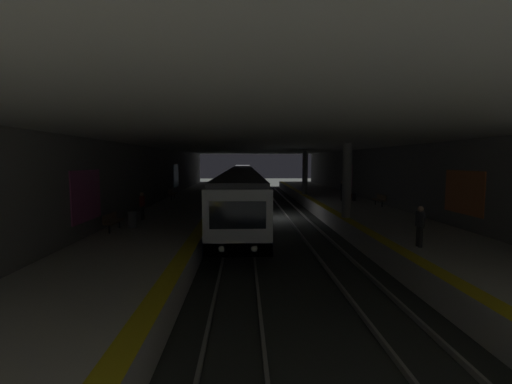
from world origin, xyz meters
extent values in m
plane|color=#2D302D|center=(0.00, 0.00, 0.00)|extent=(120.00, 120.00, 0.00)
cube|color=gray|center=(0.00, -2.92, 0.08)|extent=(60.00, 0.09, 0.16)
cube|color=gray|center=(0.00, -1.48, 0.08)|extent=(60.00, 0.09, 0.16)
cube|color=gray|center=(0.00, 1.48, 0.08)|extent=(60.00, 0.09, 0.16)
cube|color=gray|center=(0.00, 2.92, 0.08)|extent=(60.00, 0.09, 0.16)
cube|color=beige|center=(0.00, -6.55, 0.53)|extent=(60.00, 5.30, 1.05)
cube|color=yellow|center=(0.00, -4.20, 1.05)|extent=(60.00, 0.60, 0.01)
cube|color=beige|center=(0.00, 6.55, 0.53)|extent=(60.00, 5.30, 1.05)
cube|color=yellow|center=(0.00, 4.20, 1.05)|extent=(60.00, 0.60, 0.01)
cube|color=slate|center=(0.00, -9.45, 2.80)|extent=(60.00, 0.50, 5.60)
cube|color=orange|center=(-10.06, -9.17, 2.95)|extent=(3.07, 0.06, 2.21)
cube|color=#BF4C8C|center=(9.71, -9.17, 2.95)|extent=(3.30, 0.06, 2.34)
cube|color=slate|center=(0.00, 9.45, 2.80)|extent=(60.00, 0.50, 5.60)
cube|color=#BF4C8C|center=(-11.09, 9.17, 2.95)|extent=(2.88, 0.06, 2.34)
cube|color=#338CCC|center=(9.84, 9.17, 2.95)|extent=(2.47, 0.06, 2.38)
cube|color=beige|center=(0.00, 0.00, 5.80)|extent=(60.00, 19.40, 0.40)
cylinder|color=gray|center=(-6.19, -4.35, 3.33)|extent=(0.56, 0.56, 4.55)
cylinder|color=gray|center=(8.39, -4.35, 3.33)|extent=(0.56, 0.56, 4.55)
cube|color=silver|center=(-4.65, 2.20, 2.06)|extent=(17.86, 2.80, 2.70)
cube|color=navy|center=(-4.65, 2.20, 0.99)|extent=(17.86, 2.82, 0.56)
cube|color=black|center=(-4.65, 2.20, 2.41)|extent=(16.44, 2.83, 0.90)
cube|color=#47474C|center=(-4.65, 2.20, 3.53)|extent=(17.51, 2.58, 0.24)
cube|color=black|center=(-9.57, 2.20, 0.54)|extent=(2.20, 1.64, 0.76)
cube|color=black|center=(0.26, 2.20, 0.54)|extent=(2.20, 1.64, 0.76)
cube|color=black|center=(-13.61, 2.20, 2.41)|extent=(0.04, 2.24, 1.10)
cylinder|color=silver|center=(-13.61, 1.55, 1.06)|extent=(0.04, 0.24, 0.24)
cylinder|color=silver|center=(-13.61, 2.85, 1.06)|extent=(0.04, 0.24, 0.24)
cube|color=silver|center=(13.81, 2.20, 2.06)|extent=(17.86, 2.80, 2.70)
cube|color=navy|center=(13.81, 2.20, 0.99)|extent=(17.86, 2.82, 0.56)
cube|color=black|center=(13.81, 2.20, 2.41)|extent=(16.44, 2.83, 0.90)
cube|color=#47474C|center=(13.81, 2.20, 3.53)|extent=(17.51, 2.58, 0.24)
cube|color=black|center=(8.90, 2.20, 0.54)|extent=(2.20, 1.64, 0.76)
cube|color=black|center=(18.72, 2.20, 0.54)|extent=(2.20, 1.64, 0.76)
cube|color=silver|center=(32.28, 2.20, 2.06)|extent=(17.86, 2.80, 2.70)
cube|color=navy|center=(32.28, 2.20, 0.99)|extent=(17.86, 2.82, 0.56)
cube|color=black|center=(32.28, 2.20, 2.41)|extent=(16.44, 2.83, 0.90)
cube|color=#47474C|center=(32.28, 2.20, 3.53)|extent=(17.51, 2.58, 0.24)
cube|color=black|center=(27.36, 2.20, 0.54)|extent=(2.20, 1.64, 0.76)
cube|color=black|center=(37.19, 2.20, 0.54)|extent=(2.20, 1.64, 0.76)
cylinder|color=#262628|center=(-1.62, -8.45, 1.26)|extent=(0.08, 0.08, 0.42)
cylinder|color=#262628|center=(-0.26, -8.45, 1.26)|extent=(0.08, 0.08, 0.42)
cube|color=olive|center=(-0.94, -8.45, 1.51)|extent=(1.70, 0.44, 0.08)
cube|color=olive|center=(-0.94, -8.67, 1.71)|extent=(1.70, 0.06, 0.40)
cylinder|color=#262628|center=(7.12, -8.45, 1.26)|extent=(0.08, 0.08, 0.42)
cylinder|color=#262628|center=(8.48, -8.45, 1.26)|extent=(0.08, 0.08, 0.42)
cube|color=olive|center=(7.80, -8.45, 1.51)|extent=(1.70, 0.44, 0.08)
cube|color=olive|center=(7.80, -8.67, 1.71)|extent=(1.70, 0.06, 0.40)
cylinder|color=#262628|center=(-10.45, 8.45, 1.26)|extent=(0.08, 0.08, 0.42)
cylinder|color=#262628|center=(-9.09, 8.45, 1.26)|extent=(0.08, 0.08, 0.42)
cube|color=olive|center=(-9.77, 8.45, 1.51)|extent=(1.70, 0.44, 0.08)
cube|color=olive|center=(-9.77, 8.67, 1.71)|extent=(1.70, 0.06, 0.40)
cylinder|color=#262628|center=(3.80, 8.45, 1.26)|extent=(0.08, 0.08, 0.42)
cylinder|color=#262628|center=(5.16, 8.45, 1.26)|extent=(0.08, 0.08, 0.42)
cube|color=olive|center=(4.48, 8.45, 1.51)|extent=(1.70, 0.44, 0.08)
cube|color=olive|center=(4.48, 8.67, 1.71)|extent=(1.70, 0.06, 0.40)
cylinder|color=#2C2C2C|center=(2.51, -6.59, 1.49)|extent=(0.16, 0.16, 0.87)
cylinder|color=#2C2C2C|center=(2.71, -6.59, 1.49)|extent=(0.16, 0.16, 0.87)
cube|color=#333338|center=(2.61, -6.59, 2.23)|extent=(0.36, 0.22, 0.62)
cylinder|color=#333338|center=(2.36, -6.59, 2.18)|extent=(0.10, 0.10, 0.59)
cylinder|color=#333338|center=(2.86, -6.59, 2.18)|extent=(0.10, 0.10, 0.59)
sphere|color=tan|center=(2.61, -6.59, 2.66)|extent=(0.24, 0.24, 0.24)
cylinder|color=#2A2A2A|center=(-13.62, -5.18, 1.47)|extent=(0.16, 0.16, 0.85)
cylinder|color=#2A2A2A|center=(-13.42, -5.18, 1.47)|extent=(0.16, 0.16, 0.85)
cube|color=#333338|center=(-13.52, -5.18, 2.20)|extent=(0.36, 0.22, 0.60)
cylinder|color=#333338|center=(-13.77, -5.18, 2.15)|extent=(0.10, 0.10, 0.57)
cylinder|color=#333338|center=(-13.27, -5.18, 2.15)|extent=(0.10, 0.10, 0.57)
sphere|color=tan|center=(-13.52, -5.18, 2.61)|extent=(0.23, 0.23, 0.23)
cylinder|color=#262626|center=(-6.66, 7.99, 1.46)|extent=(0.16, 0.16, 0.82)
cylinder|color=#262626|center=(-6.46, 7.99, 1.46)|extent=(0.16, 0.16, 0.82)
cube|color=maroon|center=(-6.56, 7.99, 2.16)|extent=(0.36, 0.22, 0.58)
cylinder|color=maroon|center=(-6.81, 7.99, 2.11)|extent=(0.10, 0.10, 0.55)
cylinder|color=maroon|center=(-6.31, 7.99, 2.11)|extent=(0.10, 0.10, 0.55)
sphere|color=tan|center=(-6.56, 7.99, 2.57)|extent=(0.22, 0.22, 0.22)
cube|color=black|center=(2.49, -7.61, 1.37)|extent=(0.35, 0.24, 0.65)
cylinder|color=#333333|center=(2.49, -7.61, 1.85)|extent=(0.02, 0.02, 0.30)
cube|color=maroon|center=(4.67, -8.12, 1.25)|extent=(0.30, 0.20, 0.40)
cylinder|color=#595B5E|center=(-9.00, 7.80, 1.48)|extent=(0.44, 0.44, 0.85)
camera|label=1|loc=(-27.07, 1.94, 4.56)|focal=24.23mm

